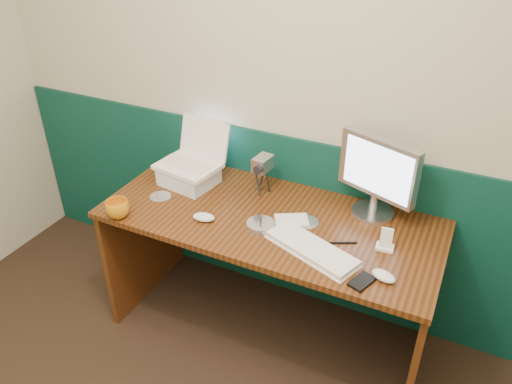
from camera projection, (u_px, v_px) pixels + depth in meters
The scene contains 19 objects.
back_wall at pixel (290, 89), 2.41m from camera, with size 3.50×0.04×2.50m, color beige.
wainscot at pixel (284, 218), 2.79m from camera, with size 3.48×0.02×1.00m, color #073129.
desk at pixel (269, 277), 2.55m from camera, with size 1.60×0.70×0.75m, color #351D09.
laptop_riser at pixel (189, 176), 2.60m from camera, with size 0.26×0.22×0.09m, color white.
laptop at pixel (186, 146), 2.51m from camera, with size 0.30×0.23×0.25m, color white, non-canonical shape.
monitor at pixel (377, 178), 2.28m from camera, with size 0.39×0.11×0.39m, color #B6B6BB, non-canonical shape.
keyboard at pixel (311, 249), 2.13m from camera, with size 0.42×0.14×0.02m, color white.
mouse_right at pixel (384, 276), 1.97m from camera, with size 0.10×0.06×0.03m, color white.
mouse_left at pixel (204, 217), 2.32m from camera, with size 0.11×0.06×0.04m, color white.
mug at pixel (118, 209), 2.34m from camera, with size 0.11×0.11×0.09m, color orange.
camcorder at pixel (263, 176), 2.49m from camera, with size 0.09×0.13×0.20m, color #ADADB1, non-canonical shape.
cd_spindle at pixel (261, 225), 2.28m from camera, with size 0.13×0.13×0.03m, color silver.
cd_loose_a at pixel (160, 196), 2.51m from camera, with size 0.11×0.11×0.00m, color silver.
cd_loose_b at pixel (306, 222), 2.32m from camera, with size 0.12×0.12×0.00m, color silver.
pen at pixel (340, 243), 2.18m from camera, with size 0.01×0.01×0.15m, color black.
papers at pixel (292, 220), 2.33m from camera, with size 0.16×0.10×0.00m, color silver.
dock at pixel (385, 247), 2.15m from camera, with size 0.08×0.06×0.01m, color white.
music_player at pixel (386, 238), 2.12m from camera, with size 0.05×0.01×0.09m, color white.
pda at pixel (362, 281), 1.96m from camera, with size 0.06×0.11×0.01m, color black.
Camera 1 is at (0.86, -0.40, 2.08)m, focal length 35.00 mm.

